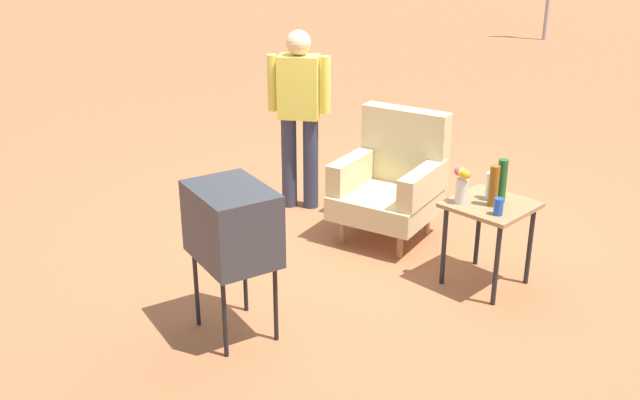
{
  "coord_description": "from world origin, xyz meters",
  "views": [
    {
      "loc": [
        3.87,
        -4.49,
        2.68
      ],
      "look_at": [
        0.35,
        -0.96,
        0.65
      ],
      "focal_mm": 41.53,
      "sensor_mm": 36.0,
      "label": 1
    }
  ],
  "objects_px": {
    "bottle_short_clear": "(490,186)",
    "person_standing": "(299,109)",
    "tv_on_stand": "(232,225)",
    "bottle_tall_amber": "(494,186)",
    "side_table": "(490,216)",
    "flower_vase": "(462,184)",
    "soda_can_blue": "(498,207)",
    "armchair": "(392,180)",
    "bottle_wine_green": "(502,181)"
  },
  "relations": [
    {
      "from": "armchair",
      "to": "bottle_wine_green",
      "type": "relative_size",
      "value": 3.31
    },
    {
      "from": "person_standing",
      "to": "bottle_tall_amber",
      "type": "relative_size",
      "value": 5.47
    },
    {
      "from": "bottle_tall_amber",
      "to": "armchair",
      "type": "bearing_deg",
      "value": 168.47
    },
    {
      "from": "armchair",
      "to": "bottle_short_clear",
      "type": "distance_m",
      "value": 1.05
    },
    {
      "from": "person_standing",
      "to": "bottle_tall_amber",
      "type": "height_order",
      "value": "person_standing"
    },
    {
      "from": "armchair",
      "to": "side_table",
      "type": "xyz_separation_m",
      "value": [
        1.07,
        -0.19,
        0.06
      ]
    },
    {
      "from": "bottle_wine_green",
      "to": "soda_can_blue",
      "type": "xyz_separation_m",
      "value": [
        0.12,
        -0.22,
        -0.1
      ]
    },
    {
      "from": "tv_on_stand",
      "to": "flower_vase",
      "type": "xyz_separation_m",
      "value": [
        0.63,
        1.59,
        0.02
      ]
    },
    {
      "from": "bottle_short_clear",
      "to": "bottle_tall_amber",
      "type": "bearing_deg",
      "value": -48.54
    },
    {
      "from": "side_table",
      "to": "person_standing",
      "type": "height_order",
      "value": "person_standing"
    },
    {
      "from": "armchair",
      "to": "soda_can_blue",
      "type": "xyz_separation_m",
      "value": [
        1.22,
        -0.34,
        0.21
      ]
    },
    {
      "from": "person_standing",
      "to": "bottle_tall_amber",
      "type": "distance_m",
      "value": 2.11
    },
    {
      "from": "bottle_wine_green",
      "to": "soda_can_blue",
      "type": "relative_size",
      "value": 2.62
    },
    {
      "from": "bottle_short_clear",
      "to": "soda_can_blue",
      "type": "bearing_deg",
      "value": -45.72
    },
    {
      "from": "person_standing",
      "to": "bottle_short_clear",
      "type": "relative_size",
      "value": 8.2
    },
    {
      "from": "bottle_short_clear",
      "to": "person_standing",
      "type": "bearing_deg",
      "value": 179.76
    },
    {
      "from": "soda_can_blue",
      "to": "tv_on_stand",
      "type": "bearing_deg",
      "value": -120.5
    },
    {
      "from": "armchair",
      "to": "bottle_wine_green",
      "type": "distance_m",
      "value": 1.15
    },
    {
      "from": "bottle_tall_amber",
      "to": "flower_vase",
      "type": "height_order",
      "value": "bottle_tall_amber"
    },
    {
      "from": "bottle_wine_green",
      "to": "flower_vase",
      "type": "distance_m",
      "value": 0.29
    },
    {
      "from": "flower_vase",
      "to": "armchair",
      "type": "bearing_deg",
      "value": 159.57
    },
    {
      "from": "person_standing",
      "to": "bottle_tall_amber",
      "type": "bearing_deg",
      "value": -2.93
    },
    {
      "from": "soda_can_blue",
      "to": "flower_vase",
      "type": "relative_size",
      "value": 0.46
    },
    {
      "from": "person_standing",
      "to": "bottle_wine_green",
      "type": "distance_m",
      "value": 2.11
    },
    {
      "from": "side_table",
      "to": "flower_vase",
      "type": "height_order",
      "value": "flower_vase"
    },
    {
      "from": "bottle_short_clear",
      "to": "armchair",
      "type": "bearing_deg",
      "value": 172.94
    },
    {
      "from": "bottle_wine_green",
      "to": "bottle_tall_amber",
      "type": "height_order",
      "value": "bottle_wine_green"
    },
    {
      "from": "bottle_tall_amber",
      "to": "bottle_short_clear",
      "type": "xyz_separation_m",
      "value": [
        -0.09,
        0.1,
        -0.05
      ]
    },
    {
      "from": "side_table",
      "to": "bottle_wine_green",
      "type": "xyz_separation_m",
      "value": [
        0.03,
        0.07,
        0.26
      ]
    },
    {
      "from": "tv_on_stand",
      "to": "soda_can_blue",
      "type": "distance_m",
      "value": 1.85
    },
    {
      "from": "tv_on_stand",
      "to": "bottle_short_clear",
      "type": "xyz_separation_m",
      "value": [
        0.73,
        1.8,
        -0.03
      ]
    },
    {
      "from": "side_table",
      "to": "tv_on_stand",
      "type": "relative_size",
      "value": 0.63
    },
    {
      "from": "armchair",
      "to": "side_table",
      "type": "relative_size",
      "value": 1.63
    },
    {
      "from": "armchair",
      "to": "person_standing",
      "type": "distance_m",
      "value": 1.1
    },
    {
      "from": "flower_vase",
      "to": "tv_on_stand",
      "type": "bearing_deg",
      "value": -111.5
    },
    {
      "from": "tv_on_stand",
      "to": "bottle_short_clear",
      "type": "height_order",
      "value": "tv_on_stand"
    },
    {
      "from": "flower_vase",
      "to": "bottle_short_clear",
      "type": "bearing_deg",
      "value": 64.35
    },
    {
      "from": "tv_on_stand",
      "to": "armchair",
      "type": "bearing_deg",
      "value": 98.39
    },
    {
      "from": "bottle_tall_amber",
      "to": "flower_vase",
      "type": "xyz_separation_m",
      "value": [
        -0.19,
        -0.11,
        -0.0
      ]
    },
    {
      "from": "bottle_wine_green",
      "to": "flower_vase",
      "type": "height_order",
      "value": "bottle_wine_green"
    },
    {
      "from": "side_table",
      "to": "tv_on_stand",
      "type": "xyz_separation_m",
      "value": [
        -0.79,
        -1.74,
        0.23
      ]
    },
    {
      "from": "soda_can_blue",
      "to": "flower_vase",
      "type": "distance_m",
      "value": 0.32
    },
    {
      "from": "bottle_wine_green",
      "to": "tv_on_stand",
      "type": "bearing_deg",
      "value": -114.18
    },
    {
      "from": "person_standing",
      "to": "bottle_tall_amber",
      "type": "xyz_separation_m",
      "value": [
        2.11,
        -0.11,
        -0.14
      ]
    },
    {
      "from": "soda_can_blue",
      "to": "flower_vase",
      "type": "xyz_separation_m",
      "value": [
        -0.31,
        -0.0,
        0.09
      ]
    },
    {
      "from": "tv_on_stand",
      "to": "person_standing",
      "type": "xyz_separation_m",
      "value": [
        -1.29,
        1.81,
        0.16
      ]
    },
    {
      "from": "armchair",
      "to": "bottle_wine_green",
      "type": "height_order",
      "value": "armchair"
    },
    {
      "from": "soda_can_blue",
      "to": "flower_vase",
      "type": "bearing_deg",
      "value": -179.91
    },
    {
      "from": "armchair",
      "to": "person_standing",
      "type": "height_order",
      "value": "person_standing"
    },
    {
      "from": "bottle_short_clear",
      "to": "bottle_wine_green",
      "type": "bearing_deg",
      "value": 5.87
    }
  ]
}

